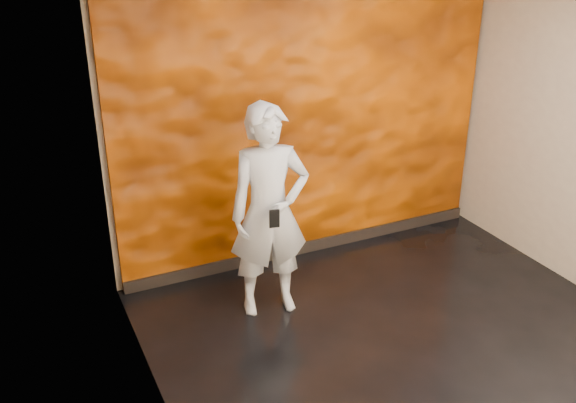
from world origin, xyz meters
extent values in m
cube|color=black|center=(0.00, 0.00, -0.01)|extent=(4.00, 4.00, 0.01)
cube|color=tan|center=(0.00, 2.00, 1.40)|extent=(4.00, 0.02, 2.80)
cube|color=tan|center=(-2.00, 0.00, 1.40)|extent=(0.02, 4.00, 2.80)
cube|color=#DF5C00|center=(0.00, 1.96, 1.38)|extent=(3.90, 0.06, 2.75)
cube|color=black|center=(0.00, 1.92, 0.06)|extent=(3.90, 0.04, 0.12)
imported|color=#ADB2BD|center=(-0.80, 1.15, 0.94)|extent=(0.75, 0.56, 1.88)
cube|color=black|center=(-0.87, 0.88, 1.01)|extent=(0.09, 0.03, 0.16)
camera|label=1|loc=(-2.75, -3.35, 3.24)|focal=40.00mm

